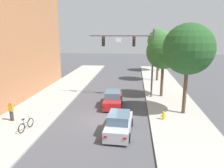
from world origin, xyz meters
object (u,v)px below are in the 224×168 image
(traffic_signal_mast, at_px, (134,50))
(street_tree_farthest, at_px, (160,41))
(street_tree_nearest, at_px, (188,49))
(bicycle_leaning, at_px, (26,125))
(street_tree_second, at_px, (164,52))
(pedestrian_sidewalk_left_walker, at_px, (11,110))
(fire_hydrant, at_px, (163,115))
(street_tree_third, at_px, (159,41))
(car_lead_red, at_px, (113,99))
(car_following_silver, at_px, (119,124))

(traffic_signal_mast, height_order, street_tree_farthest, street_tree_farthest)
(traffic_signal_mast, distance_m, street_tree_nearest, 6.70)
(bicycle_leaning, relative_size, street_tree_second, 0.25)
(pedestrian_sidewalk_left_walker, bearing_deg, street_tree_farthest, 60.44)
(street_tree_nearest, bearing_deg, street_tree_farthest, 89.74)
(fire_hydrant, height_order, street_tree_farthest, street_tree_farthest)
(street_tree_second, bearing_deg, street_tree_third, 87.74)
(pedestrian_sidewalk_left_walker, xyz_separation_m, bicycle_leaning, (2.02, -1.50, -0.52))
(street_tree_third, bearing_deg, fire_hydrant, -93.54)
(street_tree_nearest, bearing_deg, car_lead_red, 166.39)
(street_tree_third, bearing_deg, street_tree_nearest, -85.74)
(car_following_silver, xyz_separation_m, pedestrian_sidewalk_left_walker, (-8.97, 0.99, 0.34))
(car_lead_red, relative_size, car_following_silver, 1.00)
(traffic_signal_mast, relative_size, fire_hydrant, 10.42)
(street_tree_second, distance_m, street_tree_third, 8.59)
(street_tree_nearest, bearing_deg, fire_hydrant, -139.12)
(traffic_signal_mast, bearing_deg, street_tree_second, 7.16)
(traffic_signal_mast, distance_m, car_following_silver, 10.35)
(car_lead_red, relative_size, street_tree_second, 0.62)
(bicycle_leaning, bearing_deg, street_tree_nearest, 21.18)
(traffic_signal_mast, relative_size, pedestrian_sidewalk_left_walker, 4.57)
(pedestrian_sidewalk_left_walker, relative_size, bicycle_leaning, 0.93)
(car_lead_red, xyz_separation_m, street_tree_farthest, (6.70, 20.83, 5.05))
(car_following_silver, distance_m, street_tree_third, 19.45)
(bicycle_leaning, relative_size, street_tree_nearest, 0.22)
(pedestrian_sidewalk_left_walker, distance_m, street_tree_second, 16.25)
(fire_hydrant, distance_m, street_tree_third, 16.54)
(traffic_signal_mast, relative_size, street_tree_second, 1.08)
(fire_hydrant, xyz_separation_m, street_tree_farthest, (2.09, 24.15, 5.27))
(street_tree_farthest, bearing_deg, street_tree_second, -94.88)
(traffic_signal_mast, distance_m, street_tree_third, 9.64)
(car_lead_red, xyz_separation_m, street_tree_nearest, (6.60, -1.60, 5.17))
(bicycle_leaning, distance_m, street_tree_third, 22.59)
(pedestrian_sidewalk_left_walker, height_order, street_tree_farthest, street_tree_farthest)
(traffic_signal_mast, height_order, street_tree_third, street_tree_third)
(traffic_signal_mast, relative_size, street_tree_farthest, 1.00)
(car_lead_red, xyz_separation_m, fire_hydrant, (4.60, -3.32, -0.22))
(car_following_silver, bearing_deg, street_tree_farthest, 78.09)
(traffic_signal_mast, xyz_separation_m, street_tree_third, (3.53, 8.94, 0.72))
(street_tree_second, bearing_deg, bicycle_leaning, -137.72)
(fire_hydrant, bearing_deg, street_tree_third, 86.46)
(traffic_signal_mast, xyz_separation_m, pedestrian_sidewalk_left_walker, (-9.95, -8.21, -4.30))
(street_tree_nearest, relative_size, street_tree_third, 1.04)
(car_lead_red, xyz_separation_m, car_following_silver, (1.05, -5.92, 0.00))
(street_tree_nearest, height_order, street_tree_third, street_tree_nearest)
(street_tree_nearest, bearing_deg, bicycle_leaning, -158.82)
(street_tree_second, bearing_deg, fire_hydrant, -95.11)
(fire_hydrant, relative_size, street_tree_second, 0.10)
(car_lead_red, xyz_separation_m, street_tree_second, (5.23, 3.68, 4.47))
(street_tree_nearest, distance_m, street_tree_third, 13.85)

